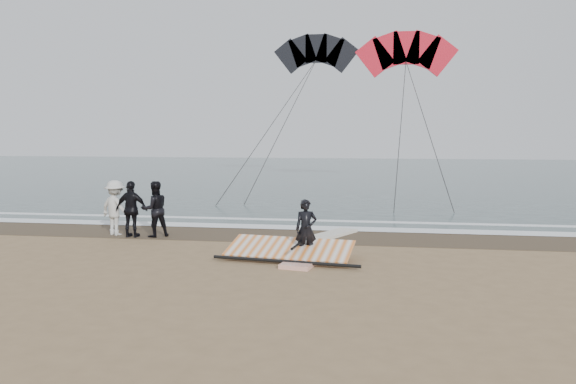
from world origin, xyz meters
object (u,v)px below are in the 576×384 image
object	(u,v)px
man_main	(306,229)
board_white	(309,257)
sail_rig	(288,251)
board_cream	(330,235)

from	to	relation	value
man_main	board_white	distance (m)	0.75
sail_rig	board_white	bearing A→B (deg)	-3.36
board_white	board_cream	size ratio (longest dim) A/B	1.12
man_main	board_cream	xyz separation A→B (m)	(0.41, 3.28, -0.75)
man_main	board_white	world-z (taller)	man_main
board_cream	sail_rig	bearing A→B (deg)	-77.27
board_cream	sail_rig	size ratio (longest dim) A/B	0.63
board_white	board_cream	bearing A→B (deg)	95.16
man_main	board_cream	distance (m)	3.39
board_white	man_main	bearing A→B (deg)	177.95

